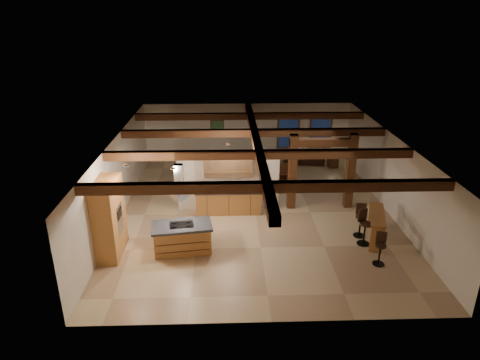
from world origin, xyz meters
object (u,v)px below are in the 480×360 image
object	(u,v)px
dining_table	(265,178)
bar_counter	(376,222)
sofa	(304,158)
kitchen_island	(182,237)

from	to	relation	value
dining_table	bar_counter	xyz separation A→B (m)	(3.23, -4.77, 0.31)
sofa	bar_counter	size ratio (longest dim) A/B	1.07
dining_table	sofa	size ratio (longest dim) A/B	0.96
kitchen_island	sofa	distance (m)	9.62
kitchen_island	bar_counter	size ratio (longest dim) A/B	1.06
sofa	dining_table	bearing A→B (deg)	59.59
sofa	bar_counter	xyz separation A→B (m)	(1.06, -7.58, 0.35)
dining_table	sofa	xyz separation A→B (m)	(2.17, 2.82, -0.04)
kitchen_island	bar_counter	xyz separation A→B (m)	(6.31, 0.47, 0.18)
dining_table	bar_counter	world-z (taller)	bar_counter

